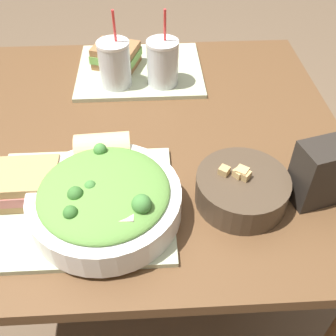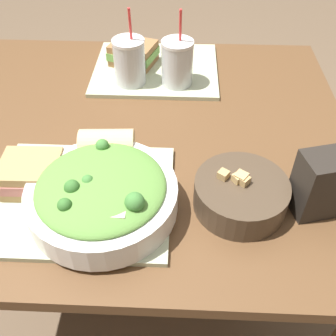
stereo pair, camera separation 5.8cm
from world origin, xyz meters
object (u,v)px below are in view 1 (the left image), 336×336
at_px(sandwich_near, 29,184).
at_px(sandwich_far, 116,55).
at_px(soup_bowl, 242,188).
at_px(drink_cup_dark, 115,65).
at_px(baguette_near, 104,150).
at_px(drink_cup_red, 163,64).
at_px(salad_bowl, 105,199).
at_px(chip_bag, 329,171).

distance_m(sandwich_near, sandwich_far, 0.56).
distance_m(soup_bowl, drink_cup_dark, 0.53).
relative_size(baguette_near, sandwich_far, 0.78).
bearing_deg(drink_cup_dark, soup_bowl, -58.65).
xyz_separation_m(sandwich_near, sandwich_far, (0.16, 0.53, 0.00)).
bearing_deg(drink_cup_red, salad_bowl, -105.55).
relative_size(salad_bowl, sandwich_far, 1.87).
relative_size(soup_bowl, drink_cup_dark, 0.87).
height_order(soup_bowl, sandwich_near, soup_bowl).
height_order(salad_bowl, soup_bowl, salad_bowl).
relative_size(salad_bowl, drink_cup_dark, 1.37).
xyz_separation_m(soup_bowl, sandwich_far, (-0.28, 0.56, 0.01)).
distance_m(baguette_near, chip_bag, 0.47).
relative_size(sandwich_near, sandwich_far, 0.81).
relative_size(drink_cup_red, chip_bag, 1.39).
bearing_deg(chip_bag, sandwich_far, 114.19).
height_order(drink_cup_dark, chip_bag, drink_cup_dark).
bearing_deg(baguette_near, salad_bowl, -178.90).
bearing_deg(chip_bag, sandwich_near, 162.93).
distance_m(sandwich_near, baguette_near, 0.17).
relative_size(baguette_near, chip_bag, 0.80).
height_order(sandwich_near, chip_bag, chip_bag).
relative_size(baguette_near, drink_cup_dark, 0.57).
xyz_separation_m(baguette_near, drink_cup_red, (0.15, 0.33, 0.02)).
relative_size(drink_cup_dark, chip_bag, 1.39).
relative_size(soup_bowl, sandwich_near, 1.48).
relative_size(salad_bowl, chip_bag, 1.91).
xyz_separation_m(salad_bowl, baguette_near, (-0.01, 0.15, -0.00)).
distance_m(soup_bowl, sandwich_near, 0.44).
xyz_separation_m(sandwich_far, drink_cup_dark, (0.00, -0.11, 0.03)).
xyz_separation_m(soup_bowl, sandwich_near, (-0.43, 0.03, 0.01)).
xyz_separation_m(drink_cup_red, chip_bag, (0.32, -0.45, -0.00)).
bearing_deg(drink_cup_dark, salad_bowl, -90.03).
xyz_separation_m(soup_bowl, baguette_near, (-0.29, 0.12, 0.02)).
bearing_deg(drink_cup_red, soup_bowl, -72.62).
bearing_deg(sandwich_far, drink_cup_red, -20.74).
height_order(baguette_near, chip_bag, chip_bag).
distance_m(sandwich_far, chip_bag, 0.72).
bearing_deg(soup_bowl, chip_bag, 1.94).
distance_m(baguette_near, drink_cup_dark, 0.33).
bearing_deg(baguette_near, sandwich_near, 118.02).
bearing_deg(chip_bag, salad_bowl, 169.63).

